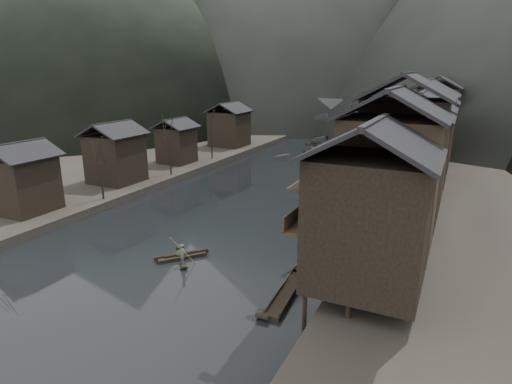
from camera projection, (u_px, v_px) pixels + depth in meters
The scene contains 12 objects.
water at pixel (204, 237), 42.62m from camera, with size 300.00×300.00×0.00m, color black.
left_bank at pixel (166, 144), 91.65m from camera, with size 40.00×200.00×1.20m, color #2D2823.
stilt_houses at pixel (417, 132), 49.44m from camera, with size 9.00×67.60×16.02m.
left_houses at pixel (161, 138), 66.99m from camera, with size 8.10×53.20×8.73m.
bare_trees at pixel (156, 138), 60.44m from camera, with size 3.99×43.51×7.99m.
moored_sampans at pixel (369, 191), 57.61m from camera, with size 2.86×68.18×0.47m.
midriver_boats at pixel (320, 152), 84.22m from camera, with size 14.79×30.83×0.44m.
stone_bridge at pixel (364, 116), 103.48m from camera, with size 40.00×6.00×9.00m.
hero_sampan at pixel (182, 256), 37.75m from camera, with size 3.60×4.12×0.43m.
cargo_heap at pixel (181, 249), 37.80m from camera, with size 1.03×1.35×0.62m, color black.
boatman at pixel (183, 252), 35.91m from camera, with size 0.66×0.44×1.82m, color #5D5C5F.
bamboo_pole at pixel (183, 223), 35.10m from camera, with size 0.06×0.06×4.18m, color #8C7A51.
Camera 1 is at (21.88, -33.51, 16.17)m, focal length 30.00 mm.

